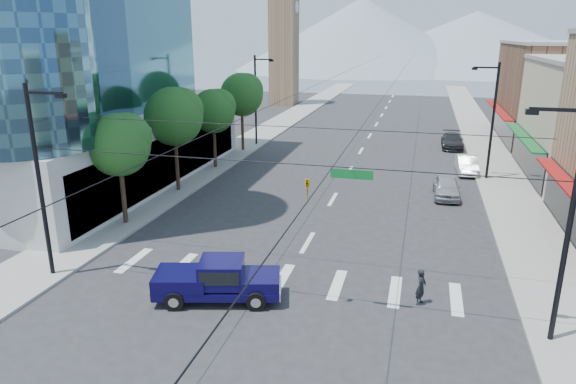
{
  "coord_description": "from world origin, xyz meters",
  "views": [
    {
      "loc": [
        5.6,
        -19.52,
        10.96
      ],
      "look_at": [
        -0.97,
        5.47,
        3.0
      ],
      "focal_mm": 32.0,
      "sensor_mm": 36.0,
      "label": 1
    }
  ],
  "objects_px": {
    "pedestrian": "(421,287)",
    "parked_car_mid": "(467,165)",
    "parked_car_near": "(447,187)",
    "parked_car_far": "(452,141)",
    "pickup_truck": "(217,279)"
  },
  "relations": [
    {
      "from": "pedestrian",
      "to": "parked_car_mid",
      "type": "xyz_separation_m",
      "value": [
        3.32,
        23.04,
        -0.08
      ]
    },
    {
      "from": "parked_car_mid",
      "to": "parked_car_far",
      "type": "bearing_deg",
      "value": 91.47
    },
    {
      "from": "pedestrian",
      "to": "parked_car_far",
      "type": "bearing_deg",
      "value": 16.78
    },
    {
      "from": "parked_car_far",
      "to": "pickup_truck",
      "type": "bearing_deg",
      "value": -108.07
    },
    {
      "from": "pedestrian",
      "to": "parked_car_mid",
      "type": "distance_m",
      "value": 23.28
    },
    {
      "from": "parked_car_near",
      "to": "parked_car_far",
      "type": "height_order",
      "value": "parked_car_near"
    },
    {
      "from": "pickup_truck",
      "to": "parked_car_near",
      "type": "distance_m",
      "value": 20.33
    },
    {
      "from": "parked_car_mid",
      "to": "pedestrian",
      "type": "bearing_deg",
      "value": -100.91
    },
    {
      "from": "pedestrian",
      "to": "parked_car_near",
      "type": "height_order",
      "value": "pedestrian"
    },
    {
      "from": "parked_car_near",
      "to": "parked_car_far",
      "type": "xyz_separation_m",
      "value": [
        1.07,
        17.14,
        -0.01
      ]
    },
    {
      "from": "pedestrian",
      "to": "parked_car_near",
      "type": "xyz_separation_m",
      "value": [
        1.52,
        15.88,
        -0.05
      ]
    },
    {
      "from": "pedestrian",
      "to": "parked_car_far",
      "type": "relative_size",
      "value": 0.32
    },
    {
      "from": "pedestrian",
      "to": "parked_car_mid",
      "type": "relative_size",
      "value": 0.37
    },
    {
      "from": "pickup_truck",
      "to": "pedestrian",
      "type": "height_order",
      "value": "pickup_truck"
    },
    {
      "from": "pedestrian",
      "to": "parked_car_near",
      "type": "bearing_deg",
      "value": 15.79
    }
  ]
}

